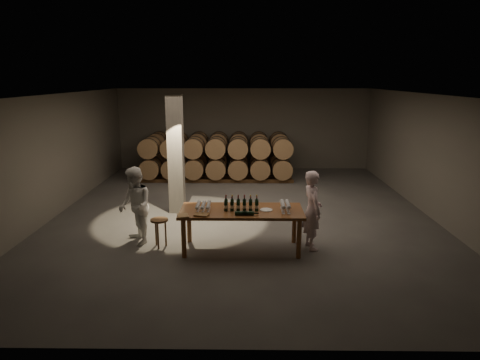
{
  "coord_description": "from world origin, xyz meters",
  "views": [
    {
      "loc": [
        0.08,
        -11.14,
        3.64
      ],
      "look_at": [
        -0.06,
        -0.64,
        1.1
      ],
      "focal_mm": 32.0,
      "sensor_mm": 36.0,
      "label": 1
    }
  ],
  "objects_px": {
    "bottle_cluster": "(241,205)",
    "person_woman": "(135,206)",
    "person_man": "(312,210)",
    "stool": "(159,224)",
    "notebook_near": "(202,215)",
    "plate": "(266,210)",
    "tasting_table": "(241,214)"
  },
  "relations": [
    {
      "from": "plate",
      "to": "notebook_near",
      "type": "height_order",
      "value": "notebook_near"
    },
    {
      "from": "person_man",
      "to": "notebook_near",
      "type": "bearing_deg",
      "value": 91.24
    },
    {
      "from": "notebook_near",
      "to": "person_man",
      "type": "distance_m",
      "value": 2.38
    },
    {
      "from": "bottle_cluster",
      "to": "plate",
      "type": "xyz_separation_m",
      "value": [
        0.53,
        -0.02,
        -0.1
      ]
    },
    {
      "from": "bottle_cluster",
      "to": "plate",
      "type": "height_order",
      "value": "bottle_cluster"
    },
    {
      "from": "person_man",
      "to": "person_woman",
      "type": "distance_m",
      "value": 3.87
    },
    {
      "from": "person_woman",
      "to": "bottle_cluster",
      "type": "bearing_deg",
      "value": 51.69
    },
    {
      "from": "plate",
      "to": "person_man",
      "type": "distance_m",
      "value": 1.0
    },
    {
      "from": "notebook_near",
      "to": "stool",
      "type": "relative_size",
      "value": 0.43
    },
    {
      "from": "tasting_table",
      "to": "stool",
      "type": "distance_m",
      "value": 1.81
    },
    {
      "from": "bottle_cluster",
      "to": "person_man",
      "type": "xyz_separation_m",
      "value": [
        1.52,
        0.12,
        -0.15
      ]
    },
    {
      "from": "notebook_near",
      "to": "person_woman",
      "type": "height_order",
      "value": "person_woman"
    },
    {
      "from": "person_man",
      "to": "stool",
      "type": "bearing_deg",
      "value": 78.58
    },
    {
      "from": "bottle_cluster",
      "to": "notebook_near",
      "type": "distance_m",
      "value": 0.89
    },
    {
      "from": "stool",
      "to": "person_woman",
      "type": "bearing_deg",
      "value": 159.14
    },
    {
      "from": "tasting_table",
      "to": "person_woman",
      "type": "xyz_separation_m",
      "value": [
        -2.35,
        0.35,
        0.07
      ]
    },
    {
      "from": "bottle_cluster",
      "to": "person_woman",
      "type": "relative_size",
      "value": 0.42
    },
    {
      "from": "bottle_cluster",
      "to": "stool",
      "type": "bearing_deg",
      "value": 175.35
    },
    {
      "from": "notebook_near",
      "to": "person_man",
      "type": "relative_size",
      "value": 0.16
    },
    {
      "from": "person_man",
      "to": "person_woman",
      "type": "relative_size",
      "value": 1.0
    },
    {
      "from": "plate",
      "to": "stool",
      "type": "xyz_separation_m",
      "value": [
        -2.31,
        0.16,
        -0.39
      ]
    },
    {
      "from": "plate",
      "to": "stool",
      "type": "height_order",
      "value": "plate"
    },
    {
      "from": "bottle_cluster",
      "to": "stool",
      "type": "relative_size",
      "value": 1.14
    },
    {
      "from": "notebook_near",
      "to": "stool",
      "type": "bearing_deg",
      "value": 164.73
    },
    {
      "from": "plate",
      "to": "stool",
      "type": "relative_size",
      "value": 0.41
    },
    {
      "from": "person_man",
      "to": "person_woman",
      "type": "height_order",
      "value": "person_woman"
    },
    {
      "from": "bottle_cluster",
      "to": "person_woman",
      "type": "height_order",
      "value": "person_woman"
    },
    {
      "from": "notebook_near",
      "to": "person_man",
      "type": "bearing_deg",
      "value": 25.26
    },
    {
      "from": "plate",
      "to": "person_woman",
      "type": "bearing_deg",
      "value": 172.52
    },
    {
      "from": "stool",
      "to": "person_woman",
      "type": "height_order",
      "value": "person_woman"
    },
    {
      "from": "plate",
      "to": "person_woman",
      "type": "xyz_separation_m",
      "value": [
        -2.87,
        0.38,
        -0.04
      ]
    },
    {
      "from": "plate",
      "to": "person_man",
      "type": "relative_size",
      "value": 0.15
    }
  ]
}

